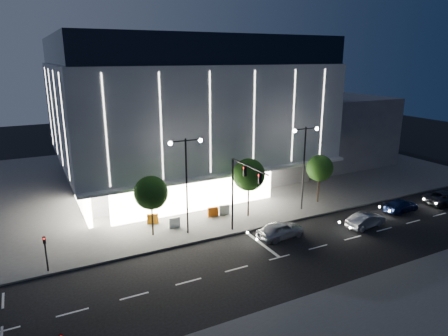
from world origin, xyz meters
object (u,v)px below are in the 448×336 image
street_lamp_west (186,172)px  tree_left (151,195)px  car_second (366,220)px  barrier_a (153,219)px  car_third (401,205)px  barrier_b (174,222)px  street_lamp_east (304,156)px  tree_mid (249,176)px  tree_right (320,169)px  barrier_c (213,212)px  car_fourth (446,198)px  car_lead (281,230)px  barrier_d (224,210)px  traffic_mast (240,184)px  ped_signal_far (45,250)px

street_lamp_west → tree_left: street_lamp_west is taller
tree_left → car_second: size_ratio=1.35×
car_second → barrier_a: car_second is taller
car_third → barrier_b: size_ratio=4.02×
tree_left → barrier_b: bearing=16.7°
street_lamp_east → barrier_a: bearing=167.2°
tree_mid → tree_right: tree_mid is taller
tree_right → barrier_a: tree_right is taller
tree_left → barrier_c: tree_left is taller
street_lamp_west → barrier_a: street_lamp_west is taller
tree_left → barrier_b: tree_left is taller
car_fourth → barrier_c: (-24.80, 8.17, -0.08)m
car_lead → barrier_a: 12.34m
street_lamp_east → barrier_c: street_lamp_east is taller
tree_right → barrier_a: (-18.28, 2.46, -3.23)m
car_fourth → barrier_d: (-23.53, 8.18, -0.08)m
street_lamp_east → car_second: street_lamp_east is taller
barrier_b → barrier_d: same height
barrier_a → barrier_b: size_ratio=1.00×
barrier_c → car_lead: bearing=-58.1°
traffic_mast → street_lamp_east: 9.43m
tree_mid → car_fourth: size_ratio=1.18×
car_lead → car_second: size_ratio=1.08×
tree_right → car_second: 7.94m
car_second → car_third: bearing=-85.2°
car_third → barrier_d: bearing=60.5°
tree_right → car_third: (6.18, -5.97, -3.24)m
car_second → car_fourth: (12.73, 0.53, 0.03)m
barrier_a → tree_left: bearing=-87.8°
traffic_mast → tree_left: size_ratio=1.24×
tree_left → barrier_b: size_ratio=5.20×
street_lamp_west → ped_signal_far: (-12.00, -1.50, -4.07)m
tree_left → car_third: bearing=-13.3°
tree_right → car_second: size_ratio=1.30×
traffic_mast → barrier_c: (-0.27, 5.11, -4.38)m
street_lamp_west → barrier_d: size_ratio=8.18×
car_fourth → barrier_b: (-29.20, 7.43, -0.08)m
car_fourth → barrier_c: 26.11m
tree_mid → ped_signal_far: bearing=-172.4°
barrier_d → street_lamp_west: bearing=-148.7°
car_fourth → street_lamp_west: bearing=85.3°
traffic_mast → barrier_d: bearing=78.9°
car_fourth → barrier_c: bearing=78.4°
tree_left → car_fourth: bearing=-12.1°
street_lamp_east → tree_left: 16.12m
street_lamp_east → car_lead: bearing=-142.4°
barrier_a → tree_right: bearing=10.8°
tree_mid → car_third: bearing=-21.5°
barrier_c → tree_left: bearing=-162.3°
tree_right → barrier_d: 11.58m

